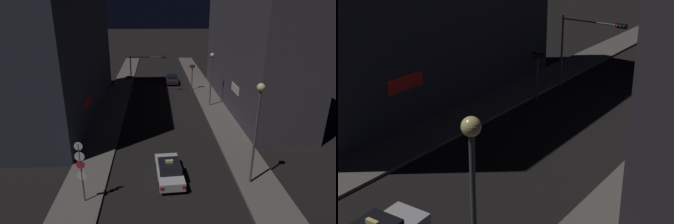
{
  "view_description": "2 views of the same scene",
  "coord_description": "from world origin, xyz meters",
  "views": [
    {
      "loc": [
        -1.12,
        -8.54,
        12.29
      ],
      "look_at": [
        0.22,
        19.37,
        1.75
      ],
      "focal_mm": 30.59,
      "sensor_mm": 36.0,
      "label": 1
    },
    {
      "loc": [
        13.03,
        0.12,
        12.27
      ],
      "look_at": [
        -1.25,
        20.04,
        2.44
      ],
      "focal_mm": 51.71,
      "sensor_mm": 36.0,
      "label": 2
    }
  ],
  "objects": [
    {
      "name": "street_lamp_far_block",
      "position": [
        5.86,
        25.76,
        4.78
      ],
      "size": [
        0.51,
        0.51,
        6.65
      ],
      "color": "#47474C",
      "rests_on": "sidewalk_right"
    },
    {
      "name": "building_facade_left",
      "position": [
        -11.0,
        23.56,
        8.79
      ],
      "size": [
        6.38,
        23.34,
        17.57
      ],
      "color": "#282D38",
      "rests_on": "ground_plane"
    },
    {
      "name": "taxi",
      "position": [
        -0.15,
        9.8,
        0.74
      ],
      "size": [
        2.1,
        4.56,
        1.62
      ],
      "color": "#B7B7BC",
      "rests_on": "ground_plane"
    },
    {
      "name": "sign_pole_left",
      "position": [
        -5.84,
        7.25,
        2.68
      ],
      "size": [
        0.61,
        0.1,
        4.29
      ],
      "color": "#47474C",
      "rests_on": "sidewalk_left"
    },
    {
      "name": "far_car",
      "position": [
        1.73,
        37.53,
        0.73
      ],
      "size": [
        1.83,
        4.46,
        1.42
      ],
      "color": "black",
      "rests_on": "ground_plane"
    },
    {
      "name": "traffic_light_right_kerb",
      "position": [
        4.49,
        33.16,
        2.82
      ],
      "size": [
        0.8,
        0.41,
        3.96
      ],
      "color": "#47474C",
      "rests_on": "ground_plane"
    },
    {
      "name": "building_facade_right",
      "position": [
        10.97,
        26.78,
        9.69
      ],
      "size": [
        6.31,
        25.14,
        19.39
      ],
      "color": "#3D3842",
      "rests_on": "ground_plane"
    },
    {
      "name": "sidewalk_right",
      "position": [
        6.29,
        29.34,
        0.09
      ],
      "size": [
        3.11,
        62.68,
        0.18
      ],
      "primitive_type": "cube",
      "color": "#5B5651",
      "rests_on": "ground_plane"
    },
    {
      "name": "traffic_light_left_kerb",
      "position": [
        -4.49,
        28.37,
        2.54
      ],
      "size": [
        0.8,
        0.42,
        3.53
      ],
      "color": "#47474C",
      "rests_on": "ground_plane"
    },
    {
      "name": "traffic_light_overhead",
      "position": [
        -2.56,
        31.89,
        4.06
      ],
      "size": [
        5.1,
        0.42,
        5.59
      ],
      "color": "#47474C",
      "rests_on": "ground_plane"
    },
    {
      "name": "street_lamp_near_block",
      "position": [
        5.68,
        8.83,
        5.39
      ],
      "size": [
        0.55,
        0.55,
        7.41
      ],
      "color": "#47474C",
      "rests_on": "sidewalk_right"
    },
    {
      "name": "sidewalk_left",
      "position": [
        -6.29,
        29.34,
        0.09
      ],
      "size": [
        3.11,
        62.68,
        0.18
      ],
      "primitive_type": "cube",
      "color": "#5B5651",
      "rests_on": "ground_plane"
    }
  ]
}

